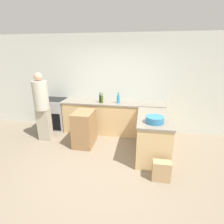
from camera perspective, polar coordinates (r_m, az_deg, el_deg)
The scene contains 12 objects.
ground_plane at distance 3.65m, azimuth -4.54°, elevation -18.15°, with size 14.00×14.00×0.00m, color gray.
wall_back at distance 5.04m, azimuth 0.92°, elevation 9.11°, with size 8.00×0.06×2.70m.
counter_back at distance 4.95m, azimuth 0.28°, elevation -1.79°, with size 2.80×0.63×0.91m.
counter_peninsula at distance 4.01m, azimuth 13.04°, elevation -7.47°, with size 0.69×1.38×0.91m.
range_oven at distance 5.51m, azimuth -18.17°, elevation -0.58°, with size 0.73×0.61×0.92m.
island_table at distance 4.35m, azimuth -9.06°, elevation -5.36°, with size 0.46×0.63×0.87m.
mixing_bowl at distance 3.47m, azimuth 13.79°, elevation -2.44°, with size 0.35×0.35×0.13m.
wine_bottle_dark at distance 4.80m, azimuth -3.91°, elevation 4.47°, with size 0.06×0.06×0.27m.
dish_soap_bottle at distance 4.70m, azimuth 2.09°, elevation 4.29°, with size 0.09×0.09×0.29m.
olive_oil_bottle at distance 4.71m, azimuth -3.24°, elevation 4.24°, with size 0.06×0.06×0.27m.
person_by_range at distance 4.72m, azimuth -21.89°, elevation 2.10°, with size 0.36×0.36×1.75m.
paper_bag at distance 3.41m, azimuth 15.80°, elevation -18.00°, with size 0.32×0.17×0.38m.
Camera 1 is at (0.77, -2.83, 2.19)m, focal length 28.00 mm.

